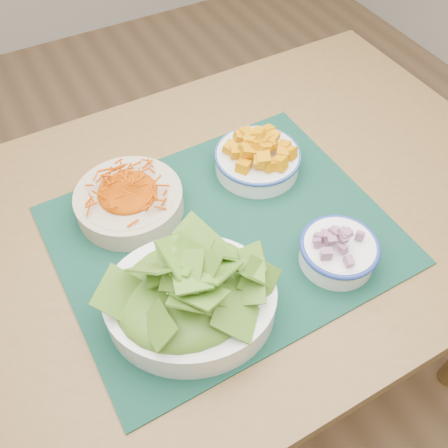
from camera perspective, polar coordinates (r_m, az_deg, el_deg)
name	(u,v)px	position (r m, az deg, el deg)	size (l,w,h in m)	color
ground	(227,330)	(1.68, 0.36, -11.98)	(4.00, 4.00, 0.00)	#976F49
table	(231,240)	(1.06, 0.75, -1.80)	(1.28, 0.86, 0.75)	brown
placemat	(224,235)	(0.95, 0.00, -1.22)	(0.61, 0.50, 0.00)	black
carrot_bowl	(129,198)	(0.97, -10.85, 2.99)	(0.26, 0.26, 0.07)	beige
squash_bowl	(258,153)	(1.03, 3.88, 8.05)	(0.21, 0.21, 0.09)	white
lettuce_bowl	(190,291)	(0.80, -3.96, -7.67)	(0.35, 0.33, 0.14)	white
onion_bowl	(339,249)	(0.90, 12.99, -2.78)	(0.17, 0.17, 0.07)	white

